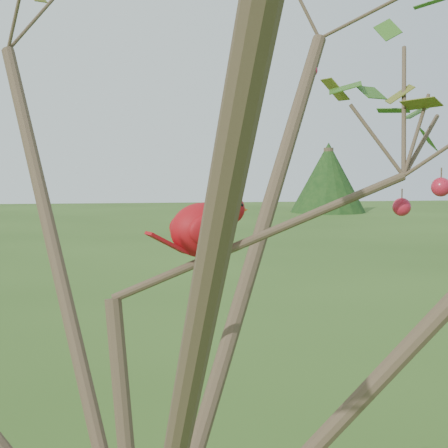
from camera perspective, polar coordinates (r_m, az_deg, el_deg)
crabapple_tree at (r=1.16m, az=-6.67°, el=0.40°), size 2.35×2.05×2.95m
cardinal at (r=1.28m, az=-1.62°, el=-0.26°), size 0.23×0.15×0.16m
distant_trees at (r=26.03m, az=-8.93°, el=3.60°), size 41.33×12.99×3.57m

